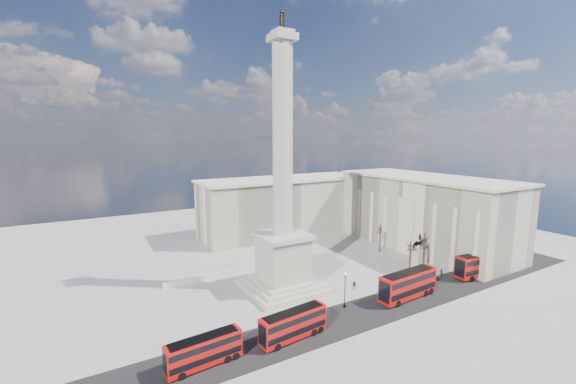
# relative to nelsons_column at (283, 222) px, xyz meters

# --- Properties ---
(ground) EXTENTS (180.00, 180.00, 0.00)m
(ground) POSITION_rel_nelsons_column_xyz_m (0.00, -5.00, -12.92)
(ground) COLOR gray
(ground) RESTS_ON ground
(asphalt_road) EXTENTS (120.00, 9.00, 0.01)m
(asphalt_road) POSITION_rel_nelsons_column_xyz_m (5.00, -15.00, -12.91)
(asphalt_road) COLOR black
(asphalt_road) RESTS_ON ground
(nelsons_column) EXTENTS (14.00, 14.00, 49.85)m
(nelsons_column) POSITION_rel_nelsons_column_xyz_m (0.00, 0.00, 0.00)
(nelsons_column) COLOR #ACA48F
(nelsons_column) RESTS_ON ground
(balustrade_wall) EXTENTS (40.00, 0.60, 1.10)m
(balustrade_wall) POSITION_rel_nelsons_column_xyz_m (0.00, 11.00, -12.37)
(balustrade_wall) COLOR beige
(balustrade_wall) RESTS_ON ground
(building_east) EXTENTS (19.00, 46.00, 18.60)m
(building_east) POSITION_rel_nelsons_column_xyz_m (45.00, 5.00, -3.59)
(building_east) COLOR beige
(building_east) RESTS_ON ground
(building_northeast) EXTENTS (51.00, 17.00, 16.60)m
(building_northeast) POSITION_rel_nelsons_column_xyz_m (20.00, 35.00, -4.59)
(building_northeast) COLOR beige
(building_northeast) RESTS_ON ground
(red_bus_a) EXTENTS (9.77, 2.94, 3.91)m
(red_bus_a) POSITION_rel_nelsons_column_xyz_m (-19.69, -15.40, -10.87)
(red_bus_a) COLOR #B60B09
(red_bus_a) RESTS_ON ground
(red_bus_b) EXTENTS (10.54, 3.41, 4.20)m
(red_bus_b) POSITION_rel_nelsons_column_xyz_m (-6.89, -15.70, -10.71)
(red_bus_b) COLOR #B60B09
(red_bus_b) RESTS_ON ground
(red_bus_c) EXTENTS (12.39, 3.52, 4.97)m
(red_bus_c) POSITION_rel_nelsons_column_xyz_m (17.39, -14.74, -10.31)
(red_bus_c) COLOR #B60B09
(red_bus_c) RESTS_ON ground
(red_bus_d) EXTENTS (12.26, 4.00, 4.88)m
(red_bus_d) POSITION_rel_nelsons_column_xyz_m (38.40, -15.09, -10.36)
(red_bus_d) COLOR #B60B09
(red_bus_d) RESTS_ON ground
(victorian_lamp) EXTENTS (0.53, 0.53, 6.21)m
(victorian_lamp) POSITION_rel_nelsons_column_xyz_m (5.38, -11.87, -9.26)
(victorian_lamp) COLOR black
(victorian_lamp) RESTS_ON ground
(equestrian_statue) EXTENTS (3.75, 2.81, 7.88)m
(equestrian_statue) POSITION_rel_nelsons_column_xyz_m (31.00, -5.53, -10.20)
(equestrian_statue) COLOR beige
(equestrian_statue) RESTS_ON ground
(bare_tree_near) EXTENTS (2.02, 2.02, 8.84)m
(bare_tree_near) POSITION_rel_nelsons_column_xyz_m (30.42, -7.24, -5.95)
(bare_tree_near) COLOR #332319
(bare_tree_near) RESTS_ON ground
(bare_tree_mid) EXTENTS (1.76, 1.76, 6.66)m
(bare_tree_mid) POSITION_rel_nelsons_column_xyz_m (28.73, -5.07, -7.67)
(bare_tree_mid) COLOR #332319
(bare_tree_mid) RESTS_ON ground
(bare_tree_far) EXTENTS (1.85, 1.85, 7.54)m
(bare_tree_far) POSITION_rel_nelsons_column_xyz_m (31.60, 6.94, -6.97)
(bare_tree_far) COLOR #332319
(bare_tree_far) RESTS_ON ground
(pedestrian_walking) EXTENTS (0.58, 0.40, 1.51)m
(pedestrian_walking) POSITION_rel_nelsons_column_xyz_m (18.98, -7.87, -12.16)
(pedestrian_walking) COLOR #2A2824
(pedestrian_walking) RESTS_ON ground
(pedestrian_standing) EXTENTS (1.07, 0.97, 1.79)m
(pedestrian_standing) POSITION_rel_nelsons_column_xyz_m (30.71, -11.50, -12.02)
(pedestrian_standing) COLOR #2A2824
(pedestrian_standing) RESTS_ON ground
(pedestrian_crossing) EXTENTS (1.06, 1.08, 1.83)m
(pedestrian_crossing) POSITION_rel_nelsons_column_xyz_m (11.35, -7.29, -12.00)
(pedestrian_crossing) COLOR #2A2824
(pedestrian_crossing) RESTS_ON ground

